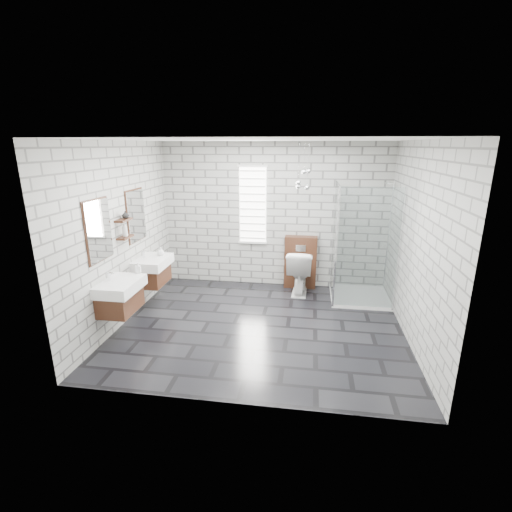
% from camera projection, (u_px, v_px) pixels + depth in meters
% --- Properties ---
extents(floor, '(4.20, 3.60, 0.02)m').
position_uv_depth(floor, '(261.00, 326.00, 5.64)').
color(floor, black).
rests_on(floor, ground).
extents(ceiling, '(4.20, 3.60, 0.02)m').
position_uv_depth(ceiling, '(262.00, 139.00, 4.86)').
color(ceiling, white).
rests_on(ceiling, wall_back).
extents(wall_back, '(4.20, 0.02, 2.70)m').
position_uv_depth(wall_back, '(274.00, 216.00, 6.96)').
color(wall_back, '#A7A8A2').
rests_on(wall_back, floor).
extents(wall_front, '(4.20, 0.02, 2.70)m').
position_uv_depth(wall_front, '(236.00, 285.00, 3.53)').
color(wall_front, '#A7A8A2').
rests_on(wall_front, floor).
extents(wall_left, '(0.02, 3.60, 2.70)m').
position_uv_depth(wall_left, '(122.00, 234.00, 5.54)').
color(wall_left, '#A7A8A2').
rests_on(wall_left, floor).
extents(wall_right, '(0.02, 3.60, 2.70)m').
position_uv_depth(wall_right, '(417.00, 245.00, 4.95)').
color(wall_right, '#A7A8A2').
rests_on(wall_right, floor).
extents(vanity_left, '(0.47, 0.70, 1.57)m').
position_uv_depth(vanity_left, '(118.00, 287.00, 5.09)').
color(vanity_left, '#442415').
rests_on(vanity_left, wall_left).
extents(vanity_right, '(0.47, 0.70, 1.57)m').
position_uv_depth(vanity_right, '(151.00, 263.00, 6.13)').
color(vanity_right, '#442415').
rests_on(vanity_right, wall_left).
extents(shelf_lower, '(0.14, 0.30, 0.03)m').
position_uv_depth(shelf_lower, '(125.00, 237.00, 5.49)').
color(shelf_lower, '#442415').
rests_on(shelf_lower, wall_left).
extents(shelf_upper, '(0.14, 0.30, 0.03)m').
position_uv_depth(shelf_upper, '(123.00, 220.00, 5.42)').
color(shelf_upper, '#442415').
rests_on(shelf_upper, wall_left).
extents(window, '(0.56, 0.05, 1.48)m').
position_uv_depth(window, '(253.00, 205.00, 6.93)').
color(window, white).
rests_on(window, wall_back).
extents(cistern_panel, '(0.60, 0.20, 1.00)m').
position_uv_depth(cistern_panel, '(300.00, 262.00, 7.03)').
color(cistern_panel, '#442415').
rests_on(cistern_panel, floor).
extents(flush_plate, '(0.18, 0.01, 0.12)m').
position_uv_depth(flush_plate, '(301.00, 248.00, 6.84)').
color(flush_plate, silver).
rests_on(flush_plate, cistern_panel).
extents(shower_enclosure, '(1.00, 1.00, 2.03)m').
position_uv_depth(shower_enclosure, '(356.00, 273.00, 6.40)').
color(shower_enclosure, white).
rests_on(shower_enclosure, floor).
extents(pendant_cluster, '(0.25, 0.22, 0.80)m').
position_uv_depth(pendant_cluster, '(303.00, 179.00, 6.27)').
color(pendant_cluster, silver).
rests_on(pendant_cluster, ceiling).
extents(toilet, '(0.48, 0.81, 0.82)m').
position_uv_depth(toilet, '(300.00, 271.00, 6.81)').
color(toilet, white).
rests_on(toilet, floor).
extents(soap_bottle_a, '(0.09, 0.09, 0.16)m').
position_uv_depth(soap_bottle_a, '(138.00, 268.00, 5.35)').
color(soap_bottle_a, '#B2B2B2').
rests_on(soap_bottle_a, vanity_left).
extents(soap_bottle_b, '(0.15, 0.15, 0.15)m').
position_uv_depth(soap_bottle_b, '(161.00, 251.00, 6.21)').
color(soap_bottle_b, '#B2B2B2').
rests_on(soap_bottle_b, vanity_right).
extents(soap_bottle_c, '(0.08, 0.08, 0.21)m').
position_uv_depth(soap_bottle_c, '(125.00, 229.00, 5.45)').
color(soap_bottle_c, '#B2B2B2').
rests_on(soap_bottle_c, shelf_lower).
extents(vase, '(0.12, 0.12, 0.11)m').
position_uv_depth(vase, '(125.00, 215.00, 5.45)').
color(vase, '#B2B2B2').
rests_on(vase, shelf_upper).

